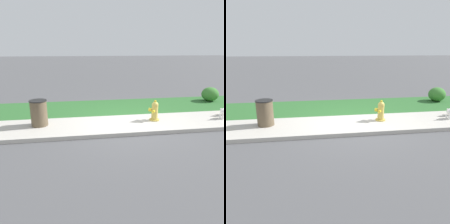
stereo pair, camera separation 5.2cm
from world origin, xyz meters
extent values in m
plane|color=#515154|center=(0.00, 0.00, 0.00)|extent=(120.00, 120.00, 0.00)
cube|color=#BCB7AD|center=(0.00, 0.00, 0.01)|extent=(18.00, 1.84, 0.01)
cube|color=#2D662D|center=(0.00, 2.18, 0.00)|extent=(18.00, 2.53, 0.01)
cube|color=#BCB7AD|center=(0.00, -1.00, 0.06)|extent=(18.00, 0.16, 0.12)
cylinder|color=gold|center=(1.01, 0.18, 0.03)|extent=(0.33, 0.33, 0.05)
cylinder|color=gold|center=(1.01, 0.18, 0.30)|extent=(0.21, 0.21, 0.50)
sphere|color=gold|center=(1.01, 0.18, 0.55)|extent=(0.22, 0.22, 0.22)
cube|color=yellow|center=(1.01, 0.18, 0.68)|extent=(0.08, 0.08, 0.06)
cylinder|color=yellow|center=(0.92, 0.06, 0.36)|extent=(0.13, 0.13, 0.09)
cylinder|color=yellow|center=(1.10, 0.31, 0.36)|extent=(0.13, 0.13, 0.09)
cylinder|color=yellow|center=(0.89, 0.28, 0.36)|extent=(0.15, 0.16, 0.12)
ellipsoid|color=white|center=(3.46, -0.01, 0.27)|extent=(0.36, 0.30, 0.21)
cylinder|color=white|center=(3.53, 0.07, 0.08)|extent=(0.06, 0.06, 0.17)
cylinder|color=white|center=(3.34, 0.01, 0.08)|extent=(0.06, 0.06, 0.17)
cylinder|color=white|center=(3.38, -0.10, 0.08)|extent=(0.06, 0.06, 0.17)
cylinder|color=white|center=(3.29, -0.07, 0.34)|extent=(0.05, 0.05, 0.12)
cylinder|color=brown|center=(-2.78, 0.25, 0.40)|extent=(0.51, 0.51, 0.80)
cylinder|color=black|center=(-2.78, 0.25, 0.82)|extent=(0.54, 0.54, 0.03)
ellipsoid|color=#3D7F33|center=(4.52, 2.52, 0.32)|extent=(0.76, 0.76, 0.64)
camera|label=1|loc=(-1.52, -6.60, 2.40)|focal=35.00mm
camera|label=2|loc=(-1.47, -6.61, 2.40)|focal=35.00mm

